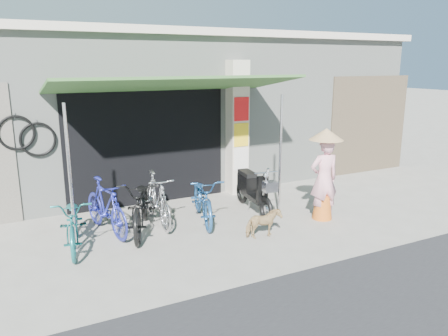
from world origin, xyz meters
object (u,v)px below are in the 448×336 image
bike_blue (106,206)px  moped (253,190)px  bike_silver (157,199)px  nun (324,175)px  bike_teal (74,222)px  street_dog (263,224)px  bike_navy (203,199)px  bike_black (142,205)px

bike_blue → moped: 2.89m
bike_silver → nun: nun is taller
bike_teal → street_dog: 3.13m
bike_blue → bike_navy: bike_blue is taller
bike_teal → bike_navy: bike_navy is taller
moped → bike_silver: bearing=-178.3°
bike_teal → bike_silver: bike_silver is taller
bike_blue → bike_teal: bearing=-157.4°
bike_teal → bike_black: bearing=18.3°
bike_navy → street_dog: 1.35m
street_dog → nun: size_ratio=0.35×
bike_navy → bike_silver: bearing=175.7°
street_dog → bike_black: bearing=58.9°
bike_teal → bike_silver: 1.61m
bike_teal → nun: nun is taller
bike_black → bike_navy: size_ratio=1.12×
bike_blue → bike_silver: 0.94m
bike_blue → bike_navy: (1.76, -0.23, -0.04)m
bike_silver → nun: size_ratio=0.92×
bike_teal → bike_navy: (2.36, 0.18, 0.01)m
bike_teal → street_dog: bearing=-9.9°
bike_teal → bike_black: 1.20m
bike_black → nun: bearing=6.4°
bike_silver → street_dog: size_ratio=2.65×
street_dog → moped: bearing=-19.5°
bike_black → moped: 2.31m
bike_blue → bike_silver: size_ratio=1.01×
bike_black → bike_silver: bearing=57.1°
bike_blue → nun: nun is taller
bike_blue → nun: 4.05m
bike_navy → moped: moped is taller
bike_silver → nun: bearing=-19.5°
bike_blue → bike_navy: bearing=-19.6°
street_dog → moped: 1.41m
bike_silver → bike_navy: 0.86m
moped → nun: size_ratio=0.97×
bike_black → bike_teal: bearing=-149.1°
bike_black → bike_silver: bike_black is taller
moped → bike_black: bearing=-171.0°
moped → street_dog: bearing=-105.6°
bike_navy → nun: (2.11, -0.90, 0.42)m
bike_black → bike_navy: (1.18, -0.01, -0.05)m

